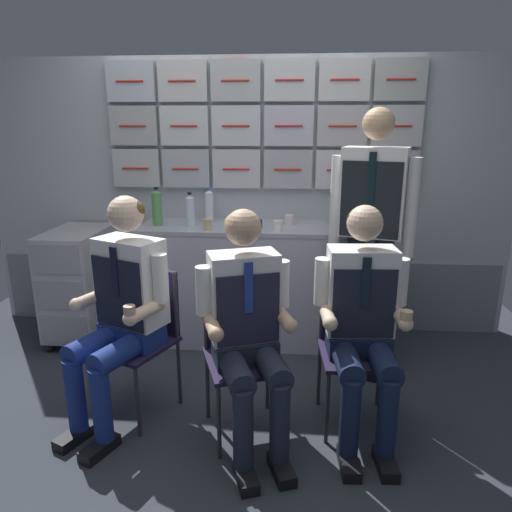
{
  "coord_description": "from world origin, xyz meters",
  "views": [
    {
      "loc": [
        0.41,
        -2.34,
        1.66
      ],
      "look_at": [
        0.19,
        0.3,
        0.91
      ],
      "focal_mm": 32.83,
      "sensor_mm": 36.0,
      "label": 1
    }
  ],
  "objects_px": {
    "crew_member_standing": "(372,220)",
    "crew_member_left": "(122,302)",
    "crew_member_right": "(248,322)",
    "water_bottle_clear": "(157,207)",
    "crew_member_by_counter": "(363,315)",
    "service_trolley": "(80,281)",
    "folding_chair_by_counter": "(355,333)",
    "folding_chair_left": "(144,324)",
    "folding_chair_right": "(241,339)",
    "coffee_cup_white": "(290,219)"
  },
  "relations": [
    {
      "from": "folding_chair_right",
      "to": "crew_member_right",
      "type": "distance_m",
      "value": 0.23
    },
    {
      "from": "folding_chair_right",
      "to": "folding_chair_by_counter",
      "type": "xyz_separation_m",
      "value": [
        0.63,
        0.13,
        0.0
      ]
    },
    {
      "from": "folding_chair_right",
      "to": "crew_member_left",
      "type": "bearing_deg",
      "value": 179.96
    },
    {
      "from": "folding_chair_by_counter",
      "to": "crew_member_by_counter",
      "type": "bearing_deg",
      "value": -85.74
    },
    {
      "from": "folding_chair_left",
      "to": "water_bottle_clear",
      "type": "height_order",
      "value": "water_bottle_clear"
    },
    {
      "from": "crew_member_left",
      "to": "crew_member_right",
      "type": "relative_size",
      "value": 1.03
    },
    {
      "from": "crew_member_left",
      "to": "crew_member_right",
      "type": "bearing_deg",
      "value": -12.03
    },
    {
      "from": "crew_member_left",
      "to": "folding_chair_by_counter",
      "type": "bearing_deg",
      "value": 5.93
    },
    {
      "from": "water_bottle_clear",
      "to": "coffee_cup_white",
      "type": "relative_size",
      "value": 3.94
    },
    {
      "from": "folding_chair_right",
      "to": "service_trolley",
      "type": "bearing_deg",
      "value": 144.08
    },
    {
      "from": "folding_chair_by_counter",
      "to": "water_bottle_clear",
      "type": "relative_size",
      "value": 2.93
    },
    {
      "from": "folding_chair_left",
      "to": "crew_member_left",
      "type": "distance_m",
      "value": 0.25
    },
    {
      "from": "service_trolley",
      "to": "crew_member_left",
      "type": "xyz_separation_m",
      "value": [
        0.73,
        -1.0,
        0.24
      ]
    },
    {
      "from": "folding_chair_left",
      "to": "coffee_cup_white",
      "type": "height_order",
      "value": "coffee_cup_white"
    },
    {
      "from": "service_trolley",
      "to": "folding_chair_by_counter",
      "type": "relative_size",
      "value": 1.04
    },
    {
      "from": "crew_member_by_counter",
      "to": "folding_chair_left",
      "type": "bearing_deg",
      "value": 172.18
    },
    {
      "from": "folding_chair_left",
      "to": "crew_member_by_counter",
      "type": "bearing_deg",
      "value": -7.82
    },
    {
      "from": "service_trolley",
      "to": "folding_chair_left",
      "type": "xyz_separation_m",
      "value": [
        0.79,
        -0.86,
        0.05
      ]
    },
    {
      "from": "folding_chair_by_counter",
      "to": "coffee_cup_white",
      "type": "distance_m",
      "value": 1.18
    },
    {
      "from": "crew_member_by_counter",
      "to": "folding_chair_right",
      "type": "bearing_deg",
      "value": 177.77
    },
    {
      "from": "crew_member_right",
      "to": "crew_member_by_counter",
      "type": "relative_size",
      "value": 1.0
    },
    {
      "from": "folding_chair_right",
      "to": "crew_member_by_counter",
      "type": "relative_size",
      "value": 0.67
    },
    {
      "from": "crew_member_left",
      "to": "folding_chair_by_counter",
      "type": "relative_size",
      "value": 1.53
    },
    {
      "from": "crew_member_by_counter",
      "to": "folding_chair_by_counter",
      "type": "bearing_deg",
      "value": 94.26
    },
    {
      "from": "folding_chair_by_counter",
      "to": "coffee_cup_white",
      "type": "height_order",
      "value": "coffee_cup_white"
    },
    {
      "from": "crew_member_standing",
      "to": "crew_member_left",
      "type": "bearing_deg",
      "value": -155.46
    },
    {
      "from": "crew_member_right",
      "to": "coffee_cup_white",
      "type": "bearing_deg",
      "value": 81.78
    },
    {
      "from": "service_trolley",
      "to": "water_bottle_clear",
      "type": "bearing_deg",
      "value": 3.62
    },
    {
      "from": "folding_chair_right",
      "to": "water_bottle_clear",
      "type": "xyz_separation_m",
      "value": [
        -0.74,
        1.04,
        0.54
      ]
    },
    {
      "from": "folding_chair_left",
      "to": "service_trolley",
      "type": "bearing_deg",
      "value": 132.68
    },
    {
      "from": "folding_chair_left",
      "to": "crew_member_standing",
      "type": "xyz_separation_m",
      "value": [
        1.37,
        0.51,
        0.54
      ]
    },
    {
      "from": "folding_chair_left",
      "to": "crew_member_standing",
      "type": "bearing_deg",
      "value": 20.41
    },
    {
      "from": "crew_member_right",
      "to": "crew_member_left",
      "type": "bearing_deg",
      "value": 167.97
    },
    {
      "from": "folding_chair_right",
      "to": "folding_chair_by_counter",
      "type": "distance_m",
      "value": 0.65
    },
    {
      "from": "crew_member_right",
      "to": "crew_member_standing",
      "type": "height_order",
      "value": "crew_member_standing"
    },
    {
      "from": "crew_member_by_counter",
      "to": "crew_member_standing",
      "type": "relative_size",
      "value": 0.72
    },
    {
      "from": "crew_member_left",
      "to": "crew_member_standing",
      "type": "bearing_deg",
      "value": 24.54
    },
    {
      "from": "folding_chair_left",
      "to": "folding_chair_by_counter",
      "type": "xyz_separation_m",
      "value": [
        1.23,
        -0.01,
        0.0
      ]
    },
    {
      "from": "folding_chair_left",
      "to": "crew_member_right",
      "type": "xyz_separation_m",
      "value": [
        0.65,
        -0.3,
        0.17
      ]
    },
    {
      "from": "coffee_cup_white",
      "to": "folding_chair_by_counter",
      "type": "bearing_deg",
      "value": -68.99
    },
    {
      "from": "folding_chair_left",
      "to": "coffee_cup_white",
      "type": "xyz_separation_m",
      "value": [
        0.84,
        1.01,
        0.44
      ]
    },
    {
      "from": "folding_chair_left",
      "to": "crew_member_left",
      "type": "relative_size",
      "value": 0.65
    },
    {
      "from": "crew_member_right",
      "to": "water_bottle_clear",
      "type": "xyz_separation_m",
      "value": [
        -0.8,
        1.2,
        0.37
      ]
    },
    {
      "from": "folding_chair_right",
      "to": "coffee_cup_white",
      "type": "relative_size",
      "value": 11.55
    },
    {
      "from": "crew_member_standing",
      "to": "crew_member_by_counter",
      "type": "bearing_deg",
      "value": -100.45
    },
    {
      "from": "service_trolley",
      "to": "crew_member_standing",
      "type": "height_order",
      "value": "crew_member_standing"
    },
    {
      "from": "crew_member_left",
      "to": "folding_chair_right",
      "type": "xyz_separation_m",
      "value": [
        0.66,
        -0.0,
        -0.2
      ]
    },
    {
      "from": "service_trolley",
      "to": "folding_chair_by_counter",
      "type": "height_order",
      "value": "service_trolley"
    },
    {
      "from": "crew_member_right",
      "to": "water_bottle_clear",
      "type": "relative_size",
      "value": 4.36
    },
    {
      "from": "coffee_cup_white",
      "to": "folding_chair_right",
      "type": "bearing_deg",
      "value": -101.88
    }
  ]
}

